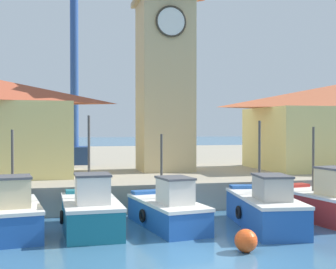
# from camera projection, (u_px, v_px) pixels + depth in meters

# --- Properties ---
(ground_plane) EXTENTS (300.00, 300.00, 0.00)m
(ground_plane) POSITION_uv_depth(u_px,v_px,m) (214.00, 260.00, 13.68)
(ground_plane) COLOR #386689
(quay_wharf) EXTENTS (120.00, 40.00, 1.29)m
(quay_wharf) POSITION_uv_depth(u_px,v_px,m) (111.00, 164.00, 40.43)
(quay_wharf) COLOR #9E937F
(quay_wharf) RESTS_ON ground
(fishing_boat_far_left) EXTENTS (2.34, 4.41, 3.79)m
(fishing_boat_far_left) POSITION_uv_depth(u_px,v_px,m) (13.00, 214.00, 16.80)
(fishing_boat_far_left) COLOR #2356A8
(fishing_boat_far_left) RESTS_ON ground
(fishing_boat_left_outer) EXTENTS (2.17, 4.49, 4.32)m
(fishing_boat_left_outer) POSITION_uv_depth(u_px,v_px,m) (91.00, 211.00, 17.34)
(fishing_boat_left_outer) COLOR #196B7F
(fishing_boat_left_outer) RESTS_ON ground
(fishing_boat_left_inner) EXTENTS (2.49, 4.87, 3.60)m
(fishing_boat_left_inner) POSITION_uv_depth(u_px,v_px,m) (168.00, 210.00, 18.08)
(fishing_boat_left_inner) COLOR #2356A8
(fishing_boat_left_inner) RESTS_ON ground
(fishing_boat_mid_left) EXTENTS (2.44, 5.35, 4.14)m
(fishing_boat_mid_left) POSITION_uv_depth(u_px,v_px,m) (265.00, 208.00, 18.00)
(fishing_boat_mid_left) COLOR #2356A8
(fishing_boat_mid_left) RESTS_ON ground
(fishing_boat_center) EXTENTS (2.58, 4.71, 3.88)m
(fishing_boat_center) POSITION_uv_depth(u_px,v_px,m) (323.00, 202.00, 19.34)
(fishing_boat_center) COLOR #AD2823
(fishing_boat_center) RESTS_ON ground
(clock_tower) EXTENTS (3.50, 3.50, 13.99)m
(clock_tower) POSITION_uv_depth(u_px,v_px,m) (165.00, 59.00, 27.49)
(clock_tower) COLOR tan
(clock_tower) RESTS_ON quay_wharf
(port_crane_near) EXTENTS (2.00, 7.80, 19.93)m
(port_crane_near) POSITION_uv_depth(u_px,v_px,m) (74.00, 51.00, 32.09)
(port_crane_near) COLOR navy
(port_crane_near) RESTS_ON quay_wharf
(mooring_buoy) EXTENTS (0.72, 0.72, 0.72)m
(mooring_buoy) POSITION_uv_depth(u_px,v_px,m) (246.00, 241.00, 14.51)
(mooring_buoy) COLOR #E54C19
(mooring_buoy) RESTS_ON ground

